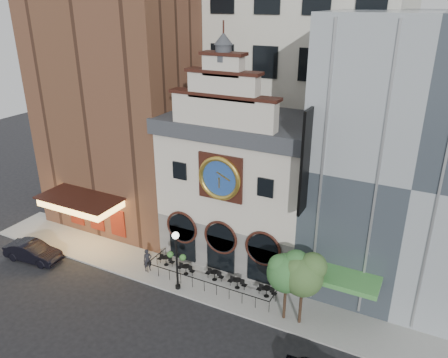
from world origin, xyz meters
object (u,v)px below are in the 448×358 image
object	(u,v)px
bistro_1	(186,269)
tree_right	(288,270)
bistro_2	(215,275)
car_left	(33,252)
pedestrian	(148,260)
bistro_4	(267,291)
lamppost	(176,254)
bistro_3	(237,283)
tree_left	(304,273)
bistro_0	(166,260)

from	to	relation	value
bistro_1	tree_right	bearing A→B (deg)	-8.28
bistro_1	bistro_2	world-z (taller)	same
car_left	pedestrian	xyz separation A→B (m)	(9.80, 3.06, 0.28)
bistro_2	bistro_4	bearing A→B (deg)	-0.66
pedestrian	lamppost	bearing A→B (deg)	-66.29
bistro_2	tree_right	world-z (taller)	tree_right
bistro_1	bistro_3	size ratio (longest dim) A/B	1.00
pedestrian	tree_left	distance (m)	13.42
bistro_1	lamppost	size ratio (longest dim) A/B	0.32
bistro_0	bistro_4	size ratio (longest dim) A/B	1.00
bistro_1	tree_left	world-z (taller)	tree_left
bistro_3	pedestrian	bearing A→B (deg)	-170.72
tree_left	tree_right	size ratio (longest dim) A/B	1.02
bistro_1	tree_left	size ratio (longest dim) A/B	0.29
pedestrian	lamppost	world-z (taller)	lamppost
car_left	bistro_1	bearing A→B (deg)	-78.66
bistro_1	bistro_3	world-z (taller)	same
car_left	tree_left	world-z (taller)	tree_left
bistro_3	bistro_4	size ratio (longest dim) A/B	1.00
bistro_0	lamppost	size ratio (longest dim) A/B	0.32
bistro_0	tree_left	bearing A→B (deg)	-7.47
tree_left	bistro_4	bearing A→B (deg)	153.52
bistro_3	lamppost	size ratio (longest dim) A/B	0.32
bistro_2	tree_right	xyz separation A→B (m)	(6.48, -1.66, 3.47)
lamppost	tree_right	size ratio (longest dim) A/B	0.92
bistro_3	lamppost	world-z (taller)	lamppost
bistro_1	tree_right	xyz separation A→B (m)	(8.92, -1.30, 3.47)
bistro_3	car_left	xyz separation A→B (m)	(-17.33, -4.29, 0.23)
bistro_0	bistro_3	bearing A→B (deg)	-1.01
bistro_2	bistro_4	xyz separation A→B (m)	(4.46, -0.05, 0.00)
bistro_2	car_left	xyz separation A→B (m)	(-15.27, -4.42, 0.23)
bistro_1	bistro_4	size ratio (longest dim) A/B	1.00
car_left	pedestrian	world-z (taller)	pedestrian
bistro_1	lamppost	bearing A→B (deg)	-76.77
car_left	tree_left	xyz separation A→B (m)	(22.87, 2.81, 3.31)
bistro_2	lamppost	world-z (taller)	lamppost
tree_right	bistro_3	bearing A→B (deg)	160.86
bistro_2	bistro_1	bearing A→B (deg)	-171.45
bistro_3	lamppost	xyz separation A→B (m)	(-4.05, -2.13, 2.58)
bistro_4	tree_right	xyz separation A→B (m)	(2.02, -1.61, 3.47)
tree_left	pedestrian	bearing A→B (deg)	178.90
bistro_3	car_left	world-z (taller)	car_left
pedestrian	tree_right	size ratio (longest dim) A/B	0.36
bistro_4	bistro_1	bearing A→B (deg)	-177.39
bistro_3	bistro_4	xyz separation A→B (m)	(2.40, 0.08, 0.00)
lamppost	pedestrian	bearing A→B (deg)	161.79
bistro_0	tree_right	bearing A→B (deg)	-8.47
pedestrian	tree_left	xyz separation A→B (m)	(13.07, -0.25, 3.02)
bistro_1	bistro_4	distance (m)	6.91
bistro_3	bistro_0	bearing A→B (deg)	178.99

